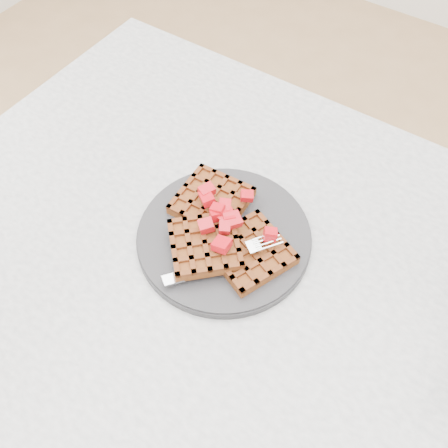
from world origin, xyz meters
The scene contains 6 objects.
ground centered at (0.00, 0.00, 0.00)m, with size 4.00×4.00×0.00m, color tan.
table centered at (0.00, 0.00, 0.64)m, with size 1.20×0.80×0.75m.
plate centered at (-0.12, 0.04, 0.76)m, with size 0.25×0.25×0.02m, color #262528.
waffles centered at (-0.12, 0.04, 0.78)m, with size 0.21×0.19×0.03m.
strawberry_pile centered at (-0.12, 0.04, 0.80)m, with size 0.15×0.15×0.02m, color #A3000D, non-canonical shape.
fork centered at (-0.09, 0.00, 0.77)m, with size 0.02×0.18×0.02m, color silver, non-canonical shape.
Camera 1 is at (0.10, -0.30, 1.36)m, focal length 40.00 mm.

